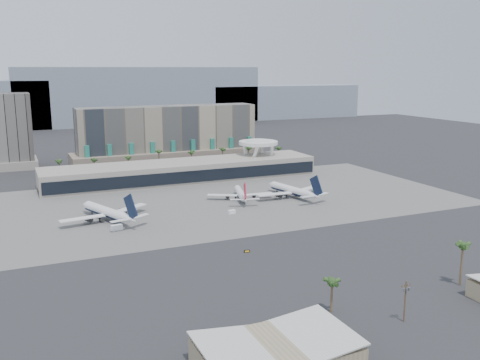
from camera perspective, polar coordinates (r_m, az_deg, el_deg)
name	(u,v)px	position (r m, az deg, el deg)	size (l,w,h in m)	color
ground	(260,228)	(236.03, 2.10, -5.12)	(900.00, 900.00, 0.00)	#232326
apron_pad	(215,200)	(284.71, -2.73, -2.15)	(260.00, 130.00, 0.06)	#5B5B59
mountain_ridge	(115,100)	(685.91, -13.22, 8.29)	(680.00, 60.00, 70.00)	gray
hotel	(169,140)	(396.20, -7.63, 4.20)	(140.00, 30.00, 42.00)	#9E927A
office_tower	(12,135)	(405.63, -23.14, 4.40)	(30.00, 30.00, 52.00)	black
terminal	(183,170)	(333.93, -6.13, 1.02)	(170.00, 32.50, 14.50)	#A69F92
saucer_structure	(258,145)	(357.69, 1.96, 3.75)	(26.00, 26.00, 21.89)	white
palm_row	(177,155)	(368.37, -6.77, 2.65)	(157.80, 2.80, 13.10)	brown
hangar_left	(276,354)	(131.95, 3.89, -18.05)	(36.65, 22.60, 7.55)	gray
utility_pole	(405,298)	(156.87, 17.24, -11.90)	(3.20, 0.85, 12.00)	#4C3826
airliner_left	(107,212)	(253.35, -13.97, -3.34)	(42.74, 44.11, 16.02)	white
airliner_centre	(241,194)	(284.71, 0.08, -1.48)	(34.77, 36.05, 12.75)	white
airliner_right	(292,190)	(291.13, 5.61, -1.11)	(42.40, 44.05, 15.35)	white
service_vehicle_a	(117,228)	(238.34, -13.00, -4.97)	(4.79, 2.34, 2.34)	white
service_vehicle_b	(232,212)	(258.12, -0.90, -3.42)	(3.53, 2.02, 1.81)	white
taxiway_sign	(247,251)	(205.33, 0.74, -7.60)	(2.26, 0.91, 1.03)	black
near_palm_a	(332,287)	(157.40, 9.78, -11.16)	(6.00, 6.00, 10.63)	brown
near_palm_b	(463,250)	(186.19, 22.66, -6.94)	(6.00, 6.00, 14.75)	brown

